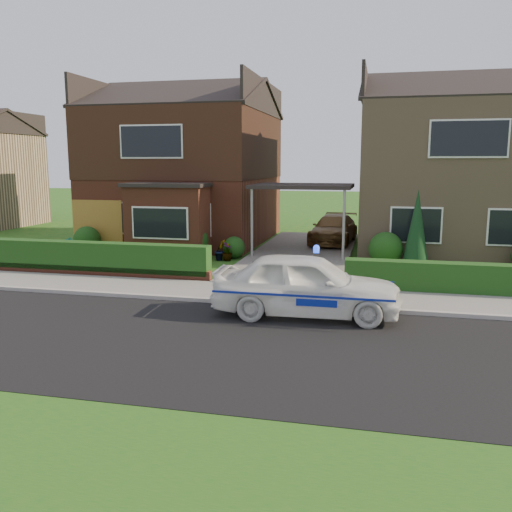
% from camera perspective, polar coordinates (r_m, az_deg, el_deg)
% --- Properties ---
extents(ground, '(120.00, 120.00, 0.00)m').
position_cam_1_polar(ground, '(11.01, -3.47, -9.25)').
color(ground, '#195516').
rests_on(ground, ground).
extents(road, '(60.00, 6.00, 0.02)m').
position_cam_1_polar(road, '(11.01, -3.47, -9.25)').
color(road, black).
rests_on(road, ground).
extents(kerb, '(60.00, 0.16, 0.12)m').
position_cam_1_polar(kerb, '(13.82, 0.12, -5.01)').
color(kerb, '#9E9993').
rests_on(kerb, ground).
extents(sidewalk, '(60.00, 2.00, 0.10)m').
position_cam_1_polar(sidewalk, '(14.82, 1.03, -4.03)').
color(sidewalk, slate).
rests_on(sidewalk, ground).
extents(grass_verge, '(60.00, 4.00, 0.01)m').
position_cam_1_polar(grass_verge, '(6.82, -16.41, -22.39)').
color(grass_verge, '#195516').
rests_on(grass_verge, ground).
extents(driveway, '(3.80, 12.00, 0.12)m').
position_cam_1_polar(driveway, '(21.48, 4.85, 0.30)').
color(driveway, '#666059').
rests_on(driveway, ground).
extents(house_left, '(7.50, 9.53, 7.25)m').
position_cam_1_polar(house_left, '(25.44, -7.26, 10.21)').
color(house_left, brown).
rests_on(house_left, ground).
extents(house_right, '(7.50, 8.06, 7.25)m').
position_cam_1_polar(house_right, '(24.14, 19.99, 9.38)').
color(house_right, '#967A5C').
rests_on(house_right, ground).
extents(carport_link, '(3.80, 3.00, 2.77)m').
position_cam_1_polar(carport_link, '(21.16, 4.94, 7.22)').
color(carport_link, black).
rests_on(carport_link, ground).
extents(garage_door, '(2.20, 0.10, 2.10)m').
position_cam_1_polar(garage_door, '(23.02, -16.30, 3.06)').
color(garage_door, brown).
rests_on(garage_door, ground).
extents(dwarf_wall, '(7.70, 0.25, 0.36)m').
position_cam_1_polar(dwarf_wall, '(17.95, -16.57, -1.58)').
color(dwarf_wall, brown).
rests_on(dwarf_wall, ground).
extents(hedge_left, '(7.50, 0.55, 0.90)m').
position_cam_1_polar(hedge_left, '(18.11, -16.31, -2.04)').
color(hedge_left, '#153511').
rests_on(hedge_left, ground).
extents(hedge_right, '(7.50, 0.55, 0.80)m').
position_cam_1_polar(hedge_right, '(15.99, 22.86, -3.97)').
color(hedge_right, '#153511').
rests_on(hedge_right, ground).
extents(shrub_left_far, '(1.08, 1.08, 1.08)m').
position_cam_1_polar(shrub_left_far, '(22.81, -17.36, 1.66)').
color(shrub_left_far, '#153511').
rests_on(shrub_left_far, ground).
extents(shrub_left_mid, '(1.32, 1.32, 1.32)m').
position_cam_1_polar(shrub_left_mid, '(20.71, -6.83, 1.59)').
color(shrub_left_mid, '#153511').
rests_on(shrub_left_mid, ground).
extents(shrub_left_near, '(0.84, 0.84, 0.84)m').
position_cam_1_polar(shrub_left_near, '(20.55, -2.33, 0.91)').
color(shrub_left_near, '#153511').
rests_on(shrub_left_near, ground).
extents(shrub_right_near, '(1.20, 1.20, 1.20)m').
position_cam_1_polar(shrub_right_near, '(19.61, 13.49, 0.75)').
color(shrub_right_near, '#153511').
rests_on(shrub_right_near, ground).
extents(conifer_a, '(0.90, 0.90, 2.60)m').
position_cam_1_polar(conifer_a, '(19.35, 16.54, 2.59)').
color(conifer_a, black).
rests_on(conifer_a, ground).
extents(police_car, '(4.05, 4.47, 1.66)m').
position_cam_1_polar(police_car, '(12.80, 5.34, -3.07)').
color(police_car, white).
rests_on(police_car, ground).
extents(driveway_car, '(2.05, 4.29, 1.20)m').
position_cam_1_polar(driveway_car, '(23.97, 8.18, 2.82)').
color(driveway_car, brown).
rests_on(driveway_car, driveway).
extents(potted_plant_a, '(0.40, 0.31, 0.66)m').
position_cam_1_polar(potted_plant_a, '(22.68, -19.05, 0.99)').
color(potted_plant_a, gray).
rests_on(potted_plant_a, ground).
extents(potted_plant_b, '(0.54, 0.54, 0.77)m').
position_cam_1_polar(potted_plant_b, '(20.09, -3.79, 0.58)').
color(potted_plant_b, gray).
rests_on(potted_plant_b, ground).
extents(potted_plant_c, '(0.40, 0.40, 0.67)m').
position_cam_1_polar(potted_plant_c, '(20.02, -3.06, 0.43)').
color(potted_plant_c, gray).
rests_on(potted_plant_c, ground).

